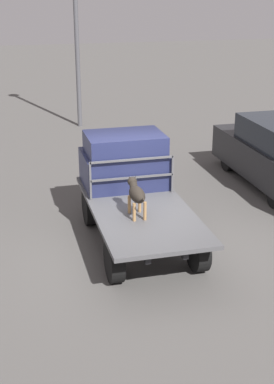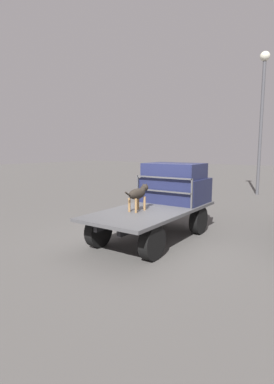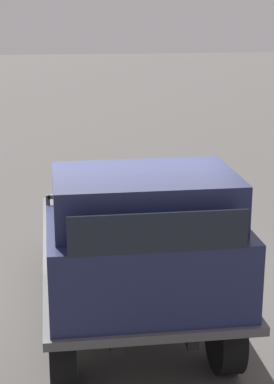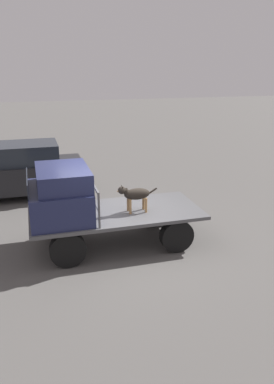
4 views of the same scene
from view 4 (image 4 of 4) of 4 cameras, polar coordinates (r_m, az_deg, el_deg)
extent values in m
plane|color=#514F4C|center=(9.27, -3.11, -7.76)|extent=(80.00, 80.00, 0.00)
cylinder|color=black|center=(8.23, -10.50, -8.61)|extent=(0.78, 0.24, 0.78)
cylinder|color=black|center=(9.65, -11.49, -4.47)|extent=(0.78, 0.24, 0.78)
cylinder|color=black|center=(8.77, 6.06, -6.62)|extent=(0.78, 0.24, 0.78)
cylinder|color=black|center=(10.11, 2.77, -3.01)|extent=(0.78, 0.24, 0.78)
cube|color=black|center=(8.69, -2.69, -4.73)|extent=(3.71, 0.10, 0.18)
cube|color=black|center=(9.28, -3.64, -3.17)|extent=(3.71, 0.10, 0.18)
cube|color=#4C4C4F|center=(8.94, -3.20, -3.16)|extent=(4.03, 1.88, 0.08)
cube|color=#1E2347|center=(8.62, -11.68, -1.53)|extent=(1.34, 1.76, 0.71)
cube|color=#1E2347|center=(8.45, -11.26, 2.20)|extent=(1.14, 1.62, 0.44)
cube|color=black|center=(8.45, -16.35, 1.32)|extent=(0.02, 1.44, 0.33)
cube|color=#4C4C4F|center=(7.89, -5.81, -2.83)|extent=(0.04, 0.04, 0.80)
cube|color=#4C4C4F|center=(9.49, -7.71, 0.85)|extent=(0.04, 0.04, 0.80)
cube|color=#4C4C4F|center=(8.57, -6.95, 1.58)|extent=(0.04, 1.72, 0.04)
cube|color=#4C4C4F|center=(8.69, -6.85, -0.82)|extent=(0.04, 1.72, 0.04)
cylinder|color=#9E7547|center=(8.68, -1.03, -2.27)|extent=(0.06, 0.06, 0.35)
cylinder|color=#9E7547|center=(8.86, -1.37, -1.82)|extent=(0.06, 0.06, 0.35)
cylinder|color=#9E7547|center=(8.78, 1.38, -2.02)|extent=(0.06, 0.06, 0.35)
cylinder|color=#9E7547|center=(8.96, 1.00, -1.58)|extent=(0.06, 0.06, 0.35)
ellipsoid|color=black|center=(8.73, 0.00, -0.29)|extent=(0.62, 0.27, 0.27)
sphere|color=#9E7547|center=(8.70, -1.07, -0.69)|extent=(0.12, 0.12, 0.12)
cylinder|color=black|center=(8.64, -1.67, 0.02)|extent=(0.19, 0.15, 0.18)
sphere|color=black|center=(8.60, -2.33, 0.26)|extent=(0.18, 0.18, 0.18)
cone|color=#9E7547|center=(8.59, -2.83, 0.13)|extent=(0.10, 0.10, 0.10)
cone|color=black|center=(8.53, -2.19, 0.66)|extent=(0.06, 0.08, 0.10)
cone|color=black|center=(8.63, -2.35, 0.86)|extent=(0.06, 0.08, 0.10)
cylinder|color=black|center=(8.82, 2.27, 0.08)|extent=(0.26, 0.04, 0.18)
cylinder|color=black|center=(12.33, -11.73, 0.22)|extent=(0.60, 0.20, 0.60)
cylinder|color=black|center=(13.73, -12.26, 2.10)|extent=(0.60, 0.20, 0.60)
cube|color=black|center=(12.91, -18.30, 2.31)|extent=(4.50, 1.75, 0.87)
cube|color=#1E232B|center=(12.72, -17.63, 5.63)|extent=(2.47, 1.58, 0.63)
camera|label=1|loc=(12.54, 49.64, 15.99)|focal=50.00mm
camera|label=2|loc=(14.91, 18.77, 11.14)|focal=28.00mm
camera|label=3|loc=(10.16, -45.02, 9.45)|focal=60.00mm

